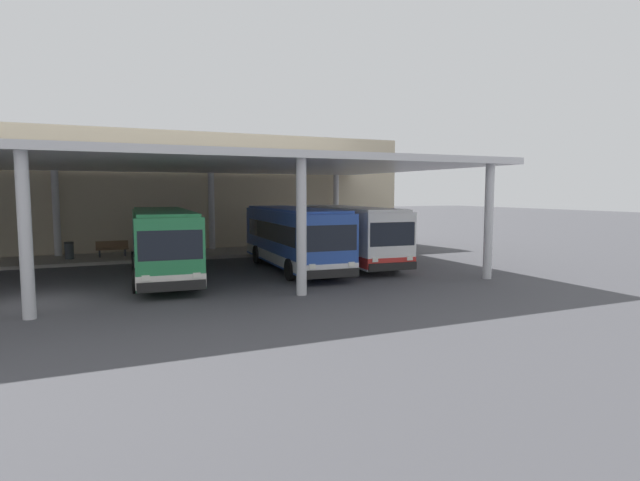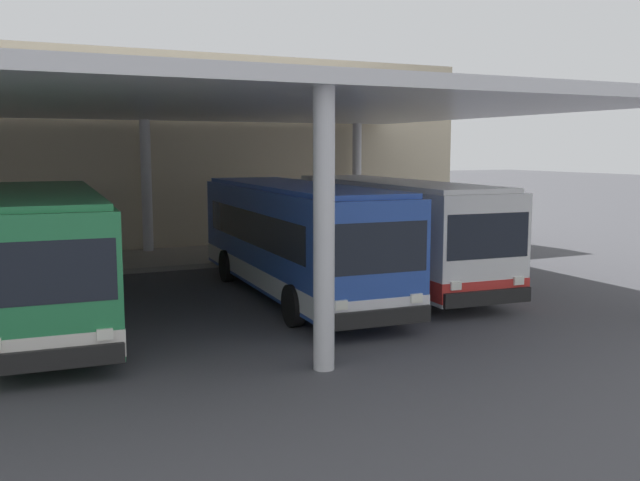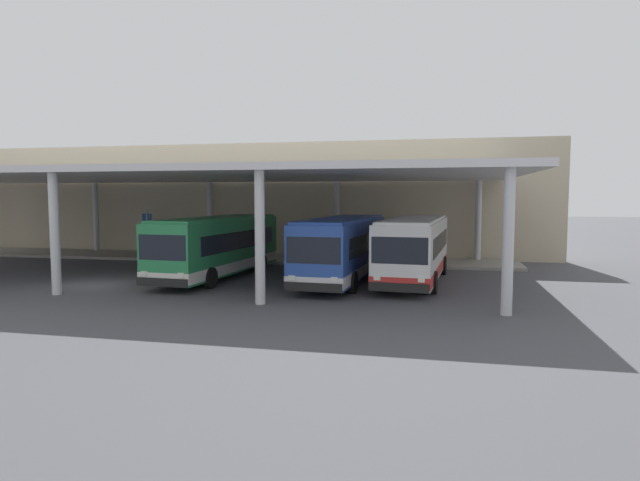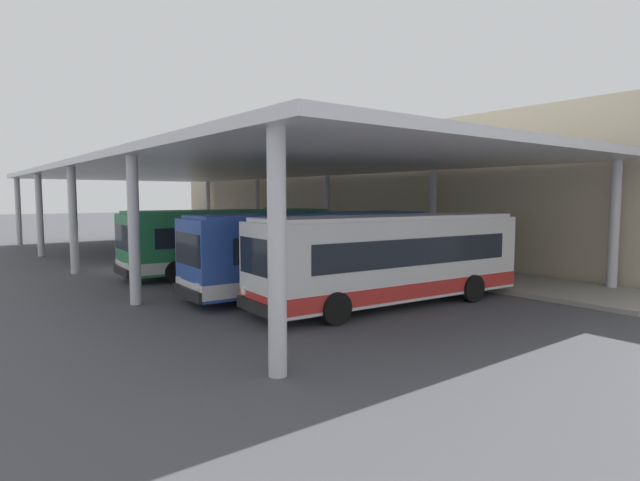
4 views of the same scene
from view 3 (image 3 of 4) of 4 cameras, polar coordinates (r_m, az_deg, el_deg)
ground_plane at (r=28.08m, az=-22.77°, el=-4.38°), size 200.00×200.00×0.00m
platform_kerb at (r=38.16m, az=-12.52°, el=-1.69°), size 42.00×4.50×0.18m
station_building_facade at (r=40.90m, az=-10.68°, el=4.27°), size 48.00×1.60×8.02m
canopy_shelter at (r=32.40m, az=-17.40°, el=6.31°), size 40.00×17.00×5.55m
bus_nearest_bay at (r=28.67m, az=-10.68°, el=-0.58°), size 3.21×10.67×3.17m
bus_second_bay at (r=26.99m, az=2.39°, el=-0.83°), size 3.10×10.65×3.17m
bus_middle_bay at (r=27.27m, az=9.94°, el=-0.84°), size 3.25×10.68×3.17m
bench_waiting at (r=37.00m, az=-8.34°, el=-0.93°), size 1.80×0.45×0.92m
trash_bin at (r=37.62m, az=-11.75°, el=-0.87°), size 0.52×0.52×0.98m
banner_sign at (r=38.91m, az=-17.74°, el=1.12°), size 0.70×0.12×3.20m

